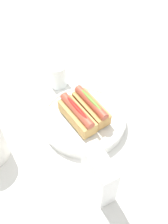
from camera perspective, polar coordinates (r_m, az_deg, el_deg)
ground_plane at (r=0.79m, az=1.23°, el=-3.36°), size 2.40×2.40×0.00m
serving_bowl at (r=0.78m, az=-0.00°, el=-1.77°), size 0.27×0.27×0.04m
hotdog_front at (r=0.76m, az=1.64°, el=1.34°), size 0.16×0.07×0.06m
hotdog_back at (r=0.74m, az=-1.69°, el=-0.60°), size 0.16×0.07×0.06m
water_glass at (r=0.91m, az=-6.25°, el=8.39°), size 0.07×0.07×0.09m
napkin_box at (r=0.62m, az=3.53°, el=-14.69°), size 0.11×0.05×0.15m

